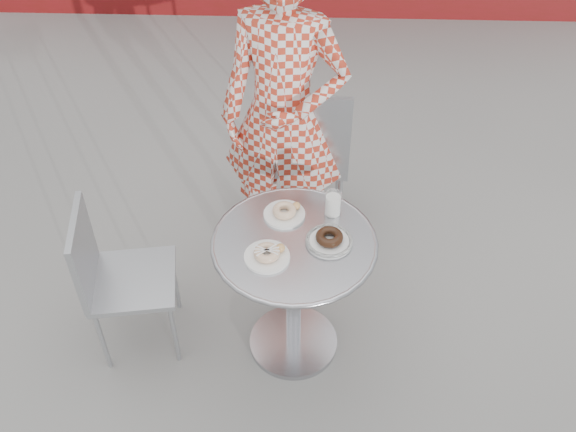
{
  "coord_description": "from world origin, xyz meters",
  "views": [
    {
      "loc": [
        0.05,
        -1.94,
        2.64
      ],
      "look_at": [
        -0.02,
        0.06,
        0.79
      ],
      "focal_mm": 40.0,
      "sensor_mm": 36.0,
      "label": 1
    }
  ],
  "objects_px": {
    "chair_far": "(304,180)",
    "plate_near": "(268,254)",
    "bistro_table": "(294,269)",
    "plate_far": "(285,212)",
    "plate_checker": "(329,240)",
    "milk_cup": "(333,204)",
    "seated_person": "(284,118)",
    "chair_left": "(136,303)"
  },
  "relations": [
    {
      "from": "plate_near",
      "to": "milk_cup",
      "type": "relative_size",
      "value": 1.65
    },
    {
      "from": "chair_far",
      "to": "seated_person",
      "type": "relative_size",
      "value": 0.56
    },
    {
      "from": "chair_far",
      "to": "chair_left",
      "type": "bearing_deg",
      "value": 49.86
    },
    {
      "from": "plate_checker",
      "to": "milk_cup",
      "type": "bearing_deg",
      "value": 84.72
    },
    {
      "from": "bistro_table",
      "to": "plate_far",
      "type": "xyz_separation_m",
      "value": [
        -0.05,
        0.16,
        0.19
      ]
    },
    {
      "from": "plate_checker",
      "to": "milk_cup",
      "type": "xyz_separation_m",
      "value": [
        0.02,
        0.18,
        0.04
      ]
    },
    {
      "from": "seated_person",
      "to": "milk_cup",
      "type": "distance_m",
      "value": 0.57
    },
    {
      "from": "plate_near",
      "to": "plate_checker",
      "type": "height_order",
      "value": "plate_checker"
    },
    {
      "from": "chair_far",
      "to": "plate_checker",
      "type": "distance_m",
      "value": 1.02
    },
    {
      "from": "bistro_table",
      "to": "plate_near",
      "type": "xyz_separation_m",
      "value": [
        -0.11,
        -0.1,
        0.2
      ]
    },
    {
      "from": "chair_far",
      "to": "plate_near",
      "type": "xyz_separation_m",
      "value": [
        -0.14,
        -1.01,
        0.44
      ]
    },
    {
      "from": "bistro_table",
      "to": "plate_checker",
      "type": "relative_size",
      "value": 3.58
    },
    {
      "from": "chair_far",
      "to": "milk_cup",
      "type": "bearing_deg",
      "value": 101.45
    },
    {
      "from": "chair_left",
      "to": "plate_near",
      "type": "distance_m",
      "value": 0.82
    },
    {
      "from": "bistro_table",
      "to": "milk_cup",
      "type": "relative_size",
      "value": 6.26
    },
    {
      "from": "plate_checker",
      "to": "plate_near",
      "type": "bearing_deg",
      "value": -159.06
    },
    {
      "from": "chair_left",
      "to": "plate_far",
      "type": "bearing_deg",
      "value": -87.99
    },
    {
      "from": "plate_far",
      "to": "chair_left",
      "type": "bearing_deg",
      "value": -168.94
    },
    {
      "from": "chair_far",
      "to": "chair_left",
      "type": "xyz_separation_m",
      "value": [
        -0.79,
        -0.89,
        -0.05
      ]
    },
    {
      "from": "chair_far",
      "to": "milk_cup",
      "type": "height_order",
      "value": "chair_far"
    },
    {
      "from": "bistro_table",
      "to": "chair_far",
      "type": "relative_size",
      "value": 0.73
    },
    {
      "from": "chair_left",
      "to": "plate_far",
      "type": "relative_size",
      "value": 4.41
    },
    {
      "from": "bistro_table",
      "to": "plate_near",
      "type": "distance_m",
      "value": 0.24
    },
    {
      "from": "bistro_table",
      "to": "chair_left",
      "type": "distance_m",
      "value": 0.81
    },
    {
      "from": "milk_cup",
      "to": "plate_far",
      "type": "bearing_deg",
      "value": -174.52
    },
    {
      "from": "plate_far",
      "to": "bistro_table",
      "type": "bearing_deg",
      "value": -74.17
    },
    {
      "from": "milk_cup",
      "to": "chair_far",
      "type": "bearing_deg",
      "value": 100.11
    },
    {
      "from": "bistro_table",
      "to": "chair_far",
      "type": "distance_m",
      "value": 0.95
    },
    {
      "from": "chair_far",
      "to": "plate_checker",
      "type": "bearing_deg",
      "value": 98.42
    },
    {
      "from": "chair_far",
      "to": "plate_near",
      "type": "relative_size",
      "value": 5.18
    },
    {
      "from": "bistro_table",
      "to": "milk_cup",
      "type": "bearing_deg",
      "value": 47.93
    },
    {
      "from": "seated_person",
      "to": "chair_far",
      "type": "bearing_deg",
      "value": 77.86
    },
    {
      "from": "chair_far",
      "to": "plate_near",
      "type": "height_order",
      "value": "chair_far"
    },
    {
      "from": "chair_far",
      "to": "plate_near",
      "type": "bearing_deg",
      "value": 83.48
    },
    {
      "from": "plate_checker",
      "to": "seated_person",
      "type": "bearing_deg",
      "value": 107.52
    },
    {
      "from": "chair_far",
      "to": "milk_cup",
      "type": "distance_m",
      "value": 0.88
    },
    {
      "from": "plate_near",
      "to": "milk_cup",
      "type": "xyz_separation_m",
      "value": [
        0.27,
        0.28,
        0.03
      ]
    },
    {
      "from": "plate_near",
      "to": "seated_person",
      "type": "bearing_deg",
      "value": 87.49
    },
    {
      "from": "milk_cup",
      "to": "seated_person",
      "type": "bearing_deg",
      "value": 114.79
    },
    {
      "from": "plate_far",
      "to": "milk_cup",
      "type": "xyz_separation_m",
      "value": [
        0.21,
        0.02,
        0.04
      ]
    },
    {
      "from": "seated_person",
      "to": "plate_near",
      "type": "distance_m",
      "value": 0.8
    },
    {
      "from": "bistro_table",
      "to": "chair_left",
      "type": "height_order",
      "value": "chair_left"
    }
  ]
}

